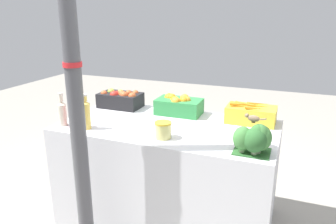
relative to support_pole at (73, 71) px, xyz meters
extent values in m
plane|color=gray|center=(0.35, 0.64, -1.31)|extent=(10.00, 10.00, 0.00)
cube|color=silver|center=(0.35, 0.64, -0.91)|extent=(1.63, 0.87, 0.81)
cylinder|color=#4C4C51|center=(0.00, 0.00, 0.00)|extent=(0.10, 0.10, 2.62)
cylinder|color=red|center=(0.00, 0.00, 0.04)|extent=(0.11, 0.11, 0.03)
cube|color=black|center=(-0.22, 0.92, -0.43)|extent=(0.37, 0.23, 0.13)
sphere|color=#9EBC42|center=(-0.34, 0.95, -0.38)|extent=(0.07, 0.07, 0.07)
sphere|color=red|center=(-0.25, 0.86, -0.37)|extent=(0.08, 0.08, 0.08)
sphere|color=#9EBC42|center=(-0.25, 0.97, -0.38)|extent=(0.07, 0.07, 0.07)
sphere|color=#BC562D|center=(-0.08, 0.87, -0.38)|extent=(0.07, 0.07, 0.07)
sphere|color=#BC562D|center=(-0.18, 0.89, -0.38)|extent=(0.07, 0.07, 0.07)
sphere|color=#BC562D|center=(-0.11, 0.99, -0.38)|extent=(0.06, 0.06, 0.06)
sphere|color=#BC562D|center=(-0.15, 0.87, -0.37)|extent=(0.07, 0.07, 0.07)
sphere|color=red|center=(-0.25, 0.92, -0.38)|extent=(0.07, 0.07, 0.07)
sphere|color=#BC562D|center=(-0.15, 0.95, -0.37)|extent=(0.06, 0.06, 0.06)
sphere|color=#BC562D|center=(-0.36, 0.87, -0.38)|extent=(0.06, 0.06, 0.06)
sphere|color=#BC562D|center=(-0.21, 0.93, -0.38)|extent=(0.07, 0.07, 0.07)
cube|color=#2D8442|center=(0.34, 0.92, -0.43)|extent=(0.37, 0.23, 0.13)
sphere|color=orange|center=(0.39, 0.90, -0.37)|extent=(0.07, 0.07, 0.07)
sphere|color=orange|center=(0.30, 0.90, -0.38)|extent=(0.07, 0.07, 0.07)
sphere|color=orange|center=(0.33, 0.85, -0.37)|extent=(0.07, 0.07, 0.07)
sphere|color=orange|center=(0.23, 0.96, -0.38)|extent=(0.08, 0.08, 0.08)
sphere|color=orange|center=(0.37, 0.97, -0.37)|extent=(0.08, 0.08, 0.08)
sphere|color=orange|center=(0.26, 0.95, -0.37)|extent=(0.07, 0.07, 0.07)
sphere|color=orange|center=(0.40, 0.91, -0.37)|extent=(0.07, 0.07, 0.07)
cube|color=gold|center=(0.93, 0.92, -0.43)|extent=(0.37, 0.23, 0.13)
cone|color=orange|center=(0.95, 0.83, -0.36)|extent=(0.12, 0.03, 0.03)
cone|color=orange|center=(0.97, 0.96, -0.35)|extent=(0.17, 0.06, 0.02)
cone|color=orange|center=(0.98, 0.89, -0.35)|extent=(0.16, 0.03, 0.03)
cone|color=orange|center=(0.85, 0.89, -0.36)|extent=(0.17, 0.05, 0.03)
cone|color=orange|center=(0.83, 0.88, -0.35)|extent=(0.13, 0.05, 0.03)
cone|color=orange|center=(0.91, 0.93, -0.36)|extent=(0.15, 0.06, 0.02)
cone|color=orange|center=(0.87, 0.93, -0.36)|extent=(0.15, 0.06, 0.03)
cube|color=#2D602D|center=(1.02, 0.35, -0.49)|extent=(0.22, 0.18, 0.01)
ellipsoid|color=#427F3D|center=(1.05, 0.35, -0.40)|extent=(0.15, 0.15, 0.16)
cylinder|color=#B2C693|center=(1.05, 0.35, -0.48)|extent=(0.03, 0.03, 0.02)
ellipsoid|color=#427F3D|center=(0.96, 0.31, -0.40)|extent=(0.12, 0.12, 0.15)
cylinder|color=#B2C693|center=(0.96, 0.31, -0.48)|extent=(0.03, 0.03, 0.02)
ellipsoid|color=#387033|center=(1.04, 0.32, -0.38)|extent=(0.10, 0.10, 0.16)
cylinder|color=#B2C693|center=(1.04, 0.32, -0.48)|extent=(0.03, 0.03, 0.02)
ellipsoid|color=#427F3D|center=(1.05, 0.33, -0.38)|extent=(0.11, 0.11, 0.16)
cylinder|color=#B2C693|center=(1.05, 0.33, -0.48)|extent=(0.03, 0.03, 0.02)
ellipsoid|color=#2D602D|center=(1.03, 0.30, -0.40)|extent=(0.15, 0.15, 0.15)
cylinder|color=#B2C693|center=(1.03, 0.30, -0.48)|extent=(0.03, 0.03, 0.02)
cylinder|color=beige|center=(-0.39, 0.33, -0.42)|extent=(0.06, 0.06, 0.16)
cone|color=beige|center=(-0.39, 0.33, -0.32)|extent=(0.06, 0.06, 0.03)
cylinder|color=beige|center=(-0.39, 0.33, -0.29)|extent=(0.03, 0.03, 0.05)
cylinder|color=silver|center=(-0.39, 0.33, -0.25)|extent=(0.03, 0.03, 0.01)
cylinder|color=#B2333D|center=(-0.29, 0.33, -0.42)|extent=(0.06, 0.06, 0.17)
cone|color=#B2333D|center=(-0.29, 0.33, -0.32)|extent=(0.06, 0.06, 0.02)
cylinder|color=#B2333D|center=(-0.29, 0.33, -0.29)|extent=(0.03, 0.03, 0.04)
cylinder|color=#2D2D33|center=(-0.29, 0.33, -0.27)|extent=(0.03, 0.03, 0.01)
cylinder|color=gold|center=(-0.17, 0.33, -0.40)|extent=(0.06, 0.06, 0.19)
cone|color=gold|center=(-0.17, 0.33, -0.30)|extent=(0.06, 0.06, 0.02)
cylinder|color=gold|center=(-0.17, 0.33, -0.27)|extent=(0.03, 0.03, 0.04)
cylinder|color=silver|center=(-0.17, 0.33, -0.24)|extent=(0.03, 0.03, 0.01)
cylinder|color=#D1CC75|center=(0.42, 0.37, -0.45)|extent=(0.11, 0.11, 0.10)
cylinder|color=gold|center=(0.42, 0.37, -0.39)|extent=(0.12, 0.12, 0.01)
cube|color=#4C3D2D|center=(1.01, 0.35, -0.30)|extent=(0.02, 0.02, 0.01)
ellipsoid|color=#7A664C|center=(1.01, 0.35, -0.28)|extent=(0.08, 0.05, 0.04)
sphere|color=#897556|center=(0.97, 0.35, -0.27)|extent=(0.03, 0.03, 0.03)
cone|color=#4C3D28|center=(0.96, 0.36, -0.27)|extent=(0.02, 0.01, 0.01)
cube|color=#7A664C|center=(1.07, 0.34, -0.28)|extent=(0.04, 0.02, 0.01)
camera|label=1|loc=(1.21, -1.56, 0.34)|focal=35.00mm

